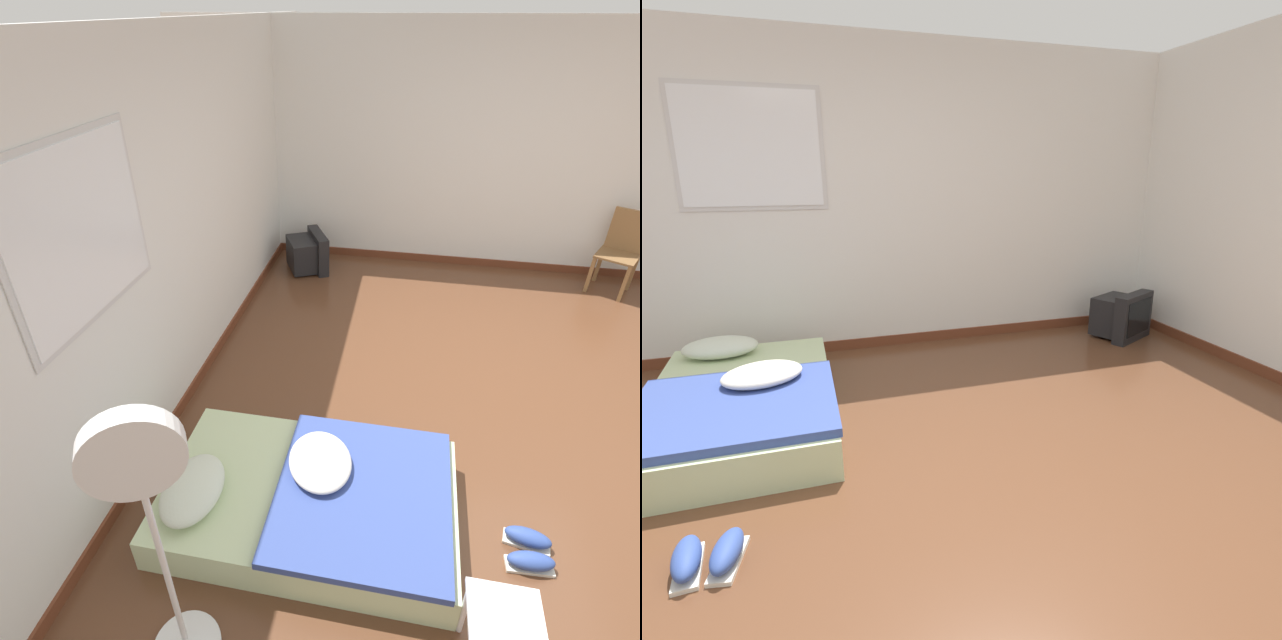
% 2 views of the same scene
% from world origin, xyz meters
% --- Properties ---
extents(ground_plane, '(20.00, 20.00, 0.00)m').
position_xyz_m(ground_plane, '(0.00, 0.00, 0.00)').
color(ground_plane, brown).
extents(wall_back, '(7.70, 0.08, 2.60)m').
position_xyz_m(wall_back, '(-0.02, 2.60, 1.29)').
color(wall_back, white).
rests_on(wall_back, ground_plane).
extents(mattress_bed, '(1.10, 1.73, 0.38)m').
position_xyz_m(mattress_bed, '(-1.14, 1.40, 0.15)').
color(mattress_bed, beige).
rests_on(mattress_bed, ground_plane).
extents(crt_tv, '(0.60, 0.57, 0.45)m').
position_xyz_m(crt_tv, '(2.16, 2.11, 0.21)').
color(crt_tv, black).
rests_on(crt_tv, ground_plane).
extents(sneaker_pair, '(0.29, 0.28, 0.10)m').
position_xyz_m(sneaker_pair, '(-1.18, 0.12, 0.05)').
color(sneaker_pair, silver).
rests_on(sneaker_pair, ground_plane).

